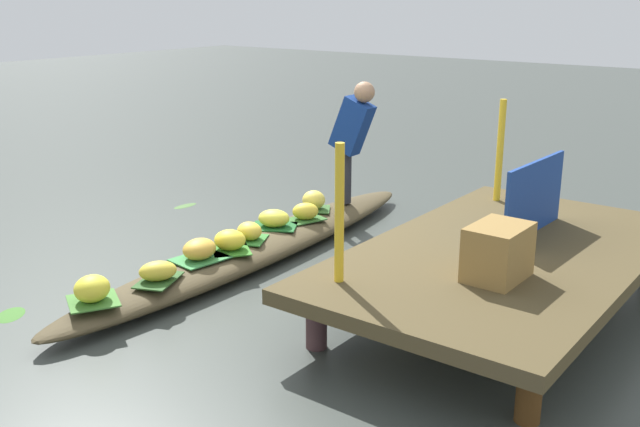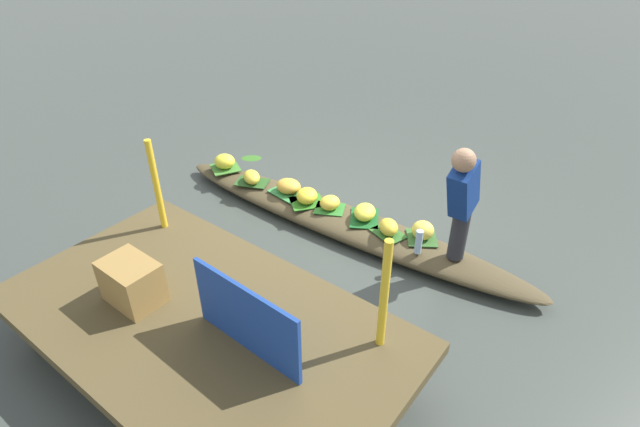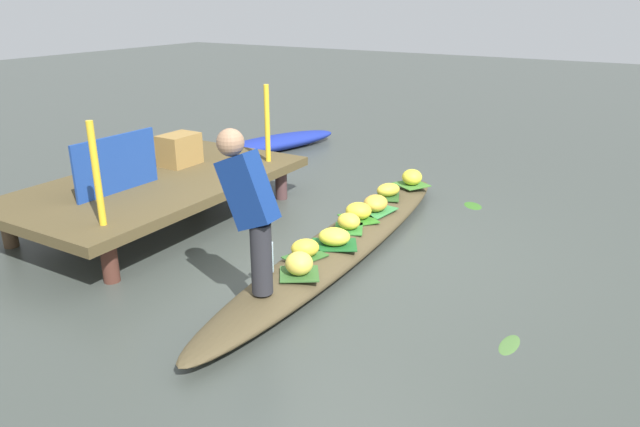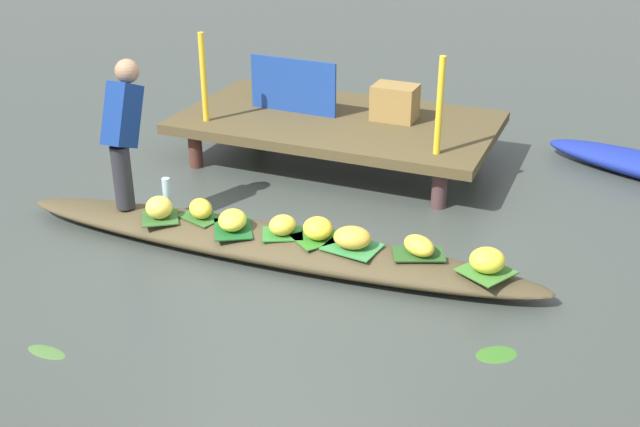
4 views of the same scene
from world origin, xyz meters
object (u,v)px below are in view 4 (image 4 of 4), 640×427
object	(u,v)px
banana_bunch_1	(318,228)
water_bottle	(167,192)
banana_bunch_3	(352,238)
banana_bunch_4	(159,207)
market_banner	(293,86)
banana_bunch_2	(487,260)
vendor_boat	(267,243)
banana_bunch_6	(419,246)
banana_bunch_0	(233,220)
vendor_person	(123,126)
banana_bunch_5	(201,209)
produce_crate	(395,102)
banana_bunch_7	(282,225)

from	to	relation	value
banana_bunch_1	water_bottle	world-z (taller)	water_bottle
banana_bunch_3	water_bottle	world-z (taller)	water_bottle
banana_bunch_4	market_banner	size ratio (longest dim) A/B	0.23
banana_bunch_2	banana_bunch_1	bearing A→B (deg)	179.38
vendor_boat	banana_bunch_6	distance (m)	1.25
banana_bunch_3	market_banner	size ratio (longest dim) A/B	0.30
banana_bunch_0	vendor_person	world-z (taller)	vendor_person
banana_bunch_2	banana_bunch_3	bearing A→B (deg)	-178.54
banana_bunch_6	vendor_person	xyz separation A→B (m)	(-2.55, -0.05, 0.62)
vendor_person	banana_bunch_6	bearing A→B (deg)	1.20
banana_bunch_5	banana_bunch_0	bearing A→B (deg)	-14.35
banana_bunch_1	vendor_person	bearing A→B (deg)	-179.81
vendor_person	produce_crate	bearing A→B (deg)	54.28
banana_bunch_2	banana_bunch_5	bearing A→B (deg)	-179.64
water_bottle	banana_bunch_0	bearing A→B (deg)	-14.08
banana_bunch_6	vendor_person	size ratio (longest dim) A/B	0.22
banana_bunch_4	banana_bunch_7	world-z (taller)	banana_bunch_4
vendor_person	produce_crate	xyz separation A→B (m)	(1.64, 2.28, -0.25)
banana_bunch_4	banana_bunch_6	world-z (taller)	banana_bunch_4
water_bottle	banana_bunch_1	bearing A→B (deg)	-2.65
produce_crate	vendor_person	bearing A→B (deg)	-125.72
banana_bunch_4	vendor_person	xyz separation A→B (m)	(-0.40, 0.16, 0.60)
banana_bunch_1	banana_bunch_7	world-z (taller)	banana_bunch_1
banana_bunch_0	banana_bunch_6	bearing A→B (deg)	6.31
banana_bunch_1	water_bottle	xyz separation A→B (m)	(-1.43, 0.07, 0.04)
vendor_boat	banana_bunch_6	world-z (taller)	banana_bunch_6
banana_bunch_0	banana_bunch_6	xyz separation A→B (m)	(1.50, 0.17, -0.01)
banana_bunch_3	banana_bunch_6	size ratio (longest dim) A/B	1.06
banana_bunch_7	banana_bunch_3	bearing A→B (deg)	0.40
banana_bunch_0	banana_bunch_3	size ratio (longest dim) A/B	0.97
vendor_boat	banana_bunch_6	bearing A→B (deg)	2.72
banana_bunch_0	produce_crate	xyz separation A→B (m)	(0.58, 2.39, 0.36)
banana_bunch_3	banana_bunch_4	distance (m)	1.66
banana_bunch_1	vendor_person	distance (m)	1.85
banana_bunch_2	water_bottle	bearing A→B (deg)	178.33
water_bottle	market_banner	world-z (taller)	market_banner
market_banner	produce_crate	world-z (taller)	market_banner
banana_bunch_3	banana_bunch_5	world-z (taller)	banana_bunch_3
banana_bunch_6	vendor_boat	bearing A→B (deg)	-175.37
water_bottle	produce_crate	world-z (taller)	produce_crate
banana_bunch_6	banana_bunch_7	world-z (taller)	banana_bunch_7
banana_bunch_0	produce_crate	bearing A→B (deg)	76.24
banana_bunch_4	banana_bunch_6	xyz separation A→B (m)	(2.15, 0.22, -0.02)
water_bottle	produce_crate	xyz separation A→B (m)	(1.32, 2.20, 0.32)
banana_bunch_1	produce_crate	xyz separation A→B (m)	(-0.11, 2.27, 0.35)
banana_bunch_1	banana_bunch_6	world-z (taller)	banana_bunch_1
banana_bunch_0	banana_bunch_4	xyz separation A→B (m)	(-0.66, -0.05, 0.02)
banana_bunch_4	market_banner	bearing A→B (deg)	85.17
banana_bunch_0	banana_bunch_3	bearing A→B (deg)	4.45
banana_bunch_7	vendor_person	size ratio (longest dim) A/B	0.19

